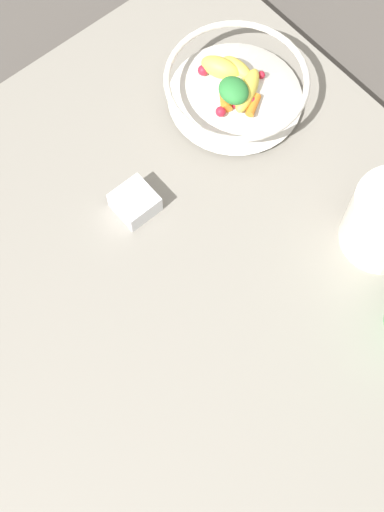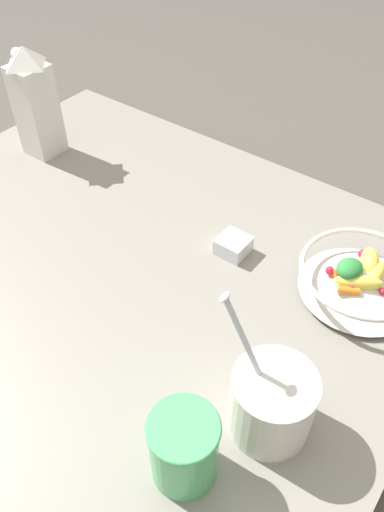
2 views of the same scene
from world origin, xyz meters
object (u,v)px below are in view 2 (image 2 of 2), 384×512
Objects in this scene: fruit_bowl at (361,278)px; drinking_cup at (184,447)px; spice_jar at (233,246)px; milk_carton at (35,102)px; yogurt_tub at (272,401)px.

fruit_bowl is 0.44m from drinking_cup.
drinking_cup is at bearing 25.00° from spice_jar.
spice_jar is at bearing 87.73° from milk_carton.
yogurt_tub is 4.05× the size of spice_jar.
drinking_cup is at bearing -7.14° from fruit_bowl.
milk_carton is at bearing -92.27° from spice_jar.
fruit_bowl is 0.80m from milk_carton.
yogurt_tub reaches higher than drinking_cup.
fruit_bowl is at bearing 100.90° from spice_jar.
fruit_bowl is 0.87× the size of milk_carton.
spice_jar is at bearing -79.10° from fruit_bowl.
fruit_bowl is at bearing -179.88° from yogurt_tub.
drinking_cup is at bearing -24.13° from yogurt_tub.
yogurt_tub is 1.96× the size of drinking_cup.
drinking_cup is (0.12, -0.05, 0.00)m from yogurt_tub.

